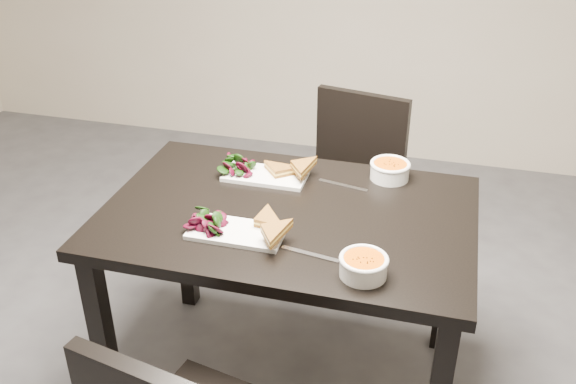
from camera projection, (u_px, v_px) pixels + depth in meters
The scene contains 12 objects.
table at pixel (288, 236), 2.12m from camera, with size 1.20×0.80×0.75m.
chair_far at pixel (350, 179), 2.82m from camera, with size 0.50×0.50×0.85m.
plate_near at pixel (237, 232), 1.94m from camera, with size 0.29×0.15×0.01m, color white.
sandwich_near at pixel (258, 224), 1.93m from camera, with size 0.15×0.11×0.05m, color #A36922, non-canonical shape.
salad_near at pixel (206, 220), 1.95m from camera, with size 0.09×0.08×0.04m, color black, non-canonical shape.
soup_bowl_near at pixel (364, 265), 1.75m from camera, with size 0.14×0.14×0.06m.
cutlery_near at pixel (310, 254), 1.85m from camera, with size 0.18×0.02×0.00m, color silver.
plate_far at pixel (266, 176), 2.27m from camera, with size 0.29×0.15×0.01m, color white.
sandwich_far at pixel (282, 172), 2.22m from camera, with size 0.15×0.11×0.05m, color #A36922, non-canonical shape.
salad_far at pixel (239, 165), 2.27m from camera, with size 0.09×0.08×0.04m, color black, non-canonical shape.
soup_bowl_far at pixel (390, 169), 2.25m from camera, with size 0.14×0.14×0.06m.
cutlery_far at pixel (343, 185), 2.21m from camera, with size 0.18×0.02×0.00m, color silver.
Camera 1 is at (0.75, -1.27, 1.82)m, focal length 39.66 mm.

